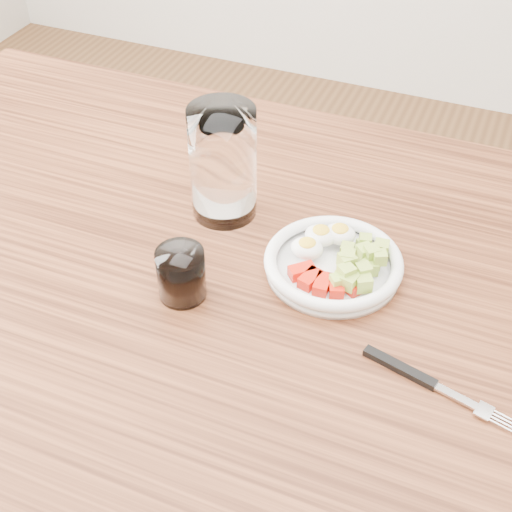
% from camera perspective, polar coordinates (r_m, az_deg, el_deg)
% --- Properties ---
extents(dining_table, '(1.50, 0.90, 0.77)m').
position_cam_1_polar(dining_table, '(1.03, 0.31, -5.96)').
color(dining_table, brown).
rests_on(dining_table, ground).
extents(bowl, '(0.19, 0.19, 0.05)m').
position_cam_1_polar(bowl, '(0.96, 6.26, -0.45)').
color(bowl, white).
rests_on(bowl, dining_table).
extents(fork, '(0.19, 0.06, 0.01)m').
position_cam_1_polar(fork, '(0.86, 12.99, -9.49)').
color(fork, black).
rests_on(fork, dining_table).
extents(water_glass, '(0.10, 0.10, 0.17)m').
position_cam_1_polar(water_glass, '(1.02, -2.66, 7.43)').
color(water_glass, white).
rests_on(water_glass, dining_table).
extents(coffee_glass, '(0.06, 0.06, 0.07)m').
position_cam_1_polar(coffee_glass, '(0.91, -6.00, -1.46)').
color(coffee_glass, white).
rests_on(coffee_glass, dining_table).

